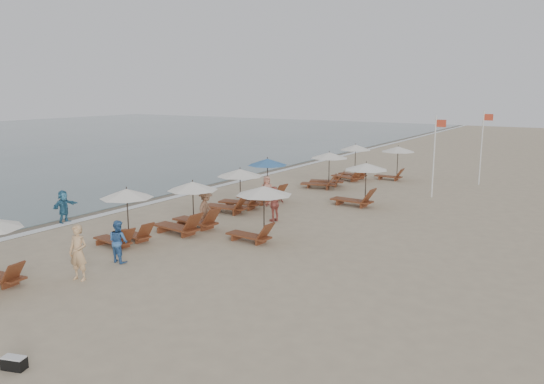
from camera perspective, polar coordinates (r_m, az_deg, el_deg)
The scene contains 21 objects.
ground at distance 16.85m, azimuth -2.37°, elevation -9.72°, with size 160.00×160.00×0.00m, color tan.
wet_sand_band at distance 31.99m, azimuth -10.76°, elevation 0.04°, with size 3.20×140.00×0.01m, color #6B5E4C.
foam_line at distance 31.13m, azimuth -9.00°, elevation -0.18°, with size 0.50×140.00×0.02m, color white.
lounger_station_1 at distance 21.43m, azimuth -15.51°, elevation -2.50°, with size 2.37×2.03×2.21m.
lounger_station_2 at distance 22.81m, azimuth -8.98°, elevation -1.81°, with size 2.70×2.20×2.16m.
lounger_station_3 at distance 26.40m, azimuth -3.93°, elevation 0.09°, with size 2.80×2.32×2.11m.
lounger_station_4 at distance 28.41m, azimuth -0.96°, elevation 1.02°, with size 2.61×2.20×2.35m.
lounger_station_5 at distance 32.86m, azimuth 5.68°, elevation 2.31°, with size 2.76×2.58×2.17m.
lounger_station_6 at distance 35.83m, azimuth 8.48°, elevation 3.00°, with size 2.57×2.36×2.36m.
inland_station_0 at distance 20.92m, azimuth -1.52°, elevation -1.57°, with size 2.63×2.24×2.22m.
inland_station_1 at distance 27.77m, azimuth 9.27°, elevation 1.12°, with size 2.86×2.24×2.22m.
inland_station_2 at distance 36.26m, azimuth 12.96°, elevation 3.56°, with size 2.54×2.24×2.22m.
beachgoer_near at distance 17.92m, azimuth -19.98°, elevation -6.09°, with size 0.65×0.43×1.79m, color tan.
beachgoer_mid_a at distance 19.34m, azimuth -16.08°, elevation -5.07°, with size 0.73×0.57×1.50m, color #34619C.
beachgoer_mid_b at distance 23.24m, azimuth -7.07°, elevation -1.84°, with size 1.08×0.62×1.67m, color #855D44.
beachgoer_far_a at distance 24.23m, azimuth 0.29°, elevation -1.29°, with size 0.95×0.40×1.62m, color #A84E43.
beachgoer_far_b at distance 27.73m, azimuth -0.57°, elevation 0.18°, with size 0.75×0.49×1.53m, color tan.
waterline_walker at distance 25.77m, azimuth -21.35°, elevation -1.45°, with size 1.39×0.44×1.50m, color #2D6888.
duffel_bag at distance 13.28m, azimuth -25.83°, elevation -16.09°, with size 0.57×0.40×0.29m.
flag_pole_near at distance 30.75m, azimuth 16.99°, elevation 4.04°, with size 0.59×0.08×4.51m.
flag_pole_far at distance 35.86m, azimuth 21.53°, elevation 4.77°, with size 0.59×0.08×4.64m.
Camera 1 is at (8.94, -12.98, 5.93)m, focal length 35.27 mm.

